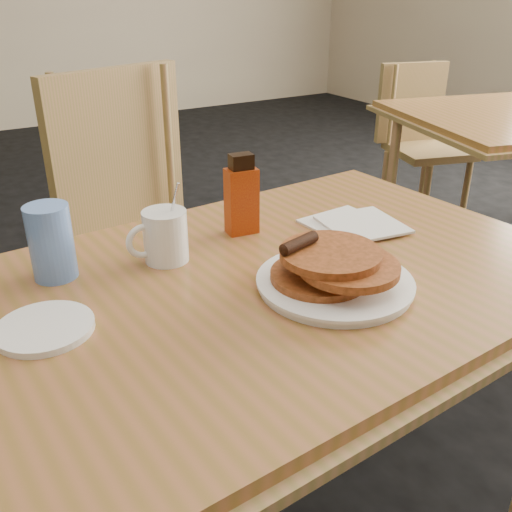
# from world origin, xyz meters

# --- Properties ---
(main_table) EXTENTS (1.30, 0.92, 0.75)m
(main_table) POSITION_xyz_m (0.02, 0.06, 0.71)
(main_table) COLOR #9B5F37
(main_table) RESTS_ON floor
(chair_main_far) EXTENTS (0.59, 0.60, 1.04)m
(chair_main_far) POSITION_xyz_m (0.00, 0.81, 0.62)
(chair_main_far) COLOR #A6784E
(chair_main_far) RESTS_ON floor
(chair_neighbor_far) EXTENTS (0.49, 0.49, 0.87)m
(chair_neighbor_far) POSITION_xyz_m (1.89, 1.46, 0.51)
(chair_neighbor_far) COLOR #A6784E
(chair_neighbor_far) RESTS_ON floor
(pancake_plate) EXTENTS (0.29, 0.29, 0.10)m
(pancake_plate) POSITION_xyz_m (0.09, -0.04, 0.78)
(pancake_plate) COLOR white
(pancake_plate) RESTS_ON main_table
(coffee_mug) EXTENTS (0.13, 0.09, 0.17)m
(coffee_mug) POSITION_xyz_m (-0.14, 0.23, 0.81)
(coffee_mug) COLOR white
(coffee_mug) RESTS_ON main_table
(syrup_bottle) EXTENTS (0.07, 0.05, 0.18)m
(syrup_bottle) POSITION_xyz_m (0.07, 0.27, 0.83)
(syrup_bottle) COLOR maroon
(syrup_bottle) RESTS_ON main_table
(napkin_stack) EXTENTS (0.21, 0.22, 0.01)m
(napkin_stack) POSITION_xyz_m (0.31, 0.16, 0.76)
(napkin_stack) COLOR silver
(napkin_stack) RESTS_ON main_table
(blue_tumbler) EXTENTS (0.09, 0.09, 0.15)m
(blue_tumbler) POSITION_xyz_m (-0.35, 0.27, 0.82)
(blue_tumbler) COLOR #628EE5
(blue_tumbler) RESTS_ON main_table
(side_saucer) EXTENTS (0.18, 0.18, 0.01)m
(side_saucer) POSITION_xyz_m (-0.41, 0.09, 0.76)
(side_saucer) COLOR white
(side_saucer) RESTS_ON main_table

